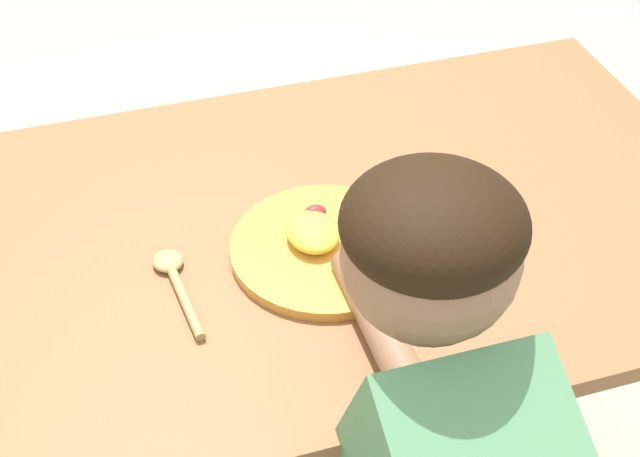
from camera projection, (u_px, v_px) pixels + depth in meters
dining_table at (282, 276)px, 1.45m from camera, size 1.38×0.77×0.75m
plate at (326, 245)px, 1.35m from camera, size 0.28×0.28×0.04m
fork at (440, 235)px, 1.38m from camera, size 0.10×0.23×0.01m
spoon at (176, 279)px, 1.31m from camera, size 0.05×0.18×0.02m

